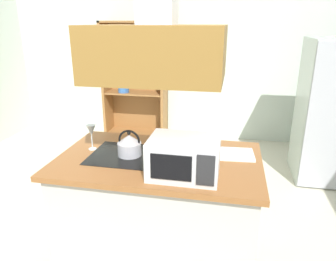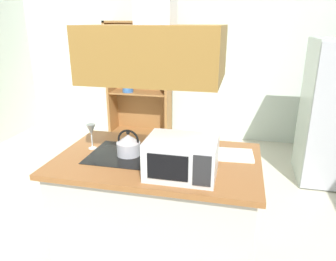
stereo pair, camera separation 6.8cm
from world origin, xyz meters
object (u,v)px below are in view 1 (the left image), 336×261
(microwave, at_px, (184,157))
(wine_glass_on_counter, at_px, (91,131))
(kettle, at_px, (129,145))
(cutting_board, at_px, (231,154))
(dish_cabinet, at_px, (136,87))

(microwave, height_order, wine_glass_on_counter, microwave)
(kettle, height_order, wine_glass_on_counter, same)
(kettle, xyz_separation_m, microwave, (0.46, -0.24, 0.04))
(microwave, bearing_deg, kettle, 152.27)
(cutting_board, height_order, wine_glass_on_counter, wine_glass_on_counter)
(cutting_board, distance_m, wine_glass_on_counter, 1.11)
(dish_cabinet, bearing_deg, wine_glass_on_counter, -79.87)
(dish_cabinet, height_order, microwave, dish_cabinet)
(dish_cabinet, height_order, kettle, dish_cabinet)
(dish_cabinet, relative_size, kettle, 9.29)
(wine_glass_on_counter, bearing_deg, dish_cabinet, 100.13)
(dish_cabinet, distance_m, wine_glass_on_counter, 2.85)
(microwave, xyz_separation_m, wine_glass_on_counter, (-0.79, 0.30, 0.02))
(wine_glass_on_counter, bearing_deg, cutting_board, 5.45)
(kettle, bearing_deg, dish_cabinet, 106.24)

